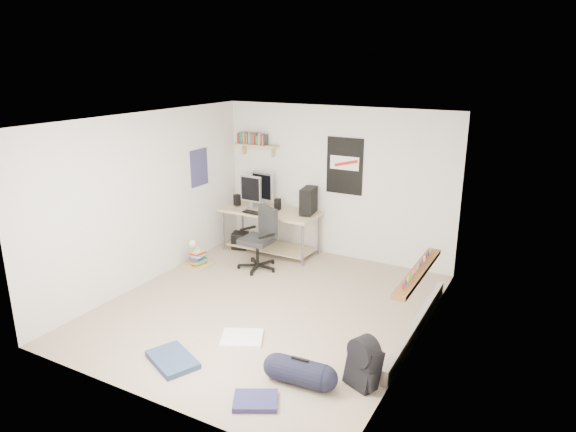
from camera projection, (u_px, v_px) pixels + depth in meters
The scene contains 26 objects.
floor at pixel (267, 307), 6.91m from camera, with size 4.00×4.50×0.01m, color gray.
ceiling at pixel (264, 119), 6.18m from camera, with size 4.00×4.50×0.01m, color white.
back_wall at pixel (336, 183), 8.44m from camera, with size 4.00×0.01×2.50m, color silver.
left_wall at pixel (148, 199), 7.47m from camera, with size 0.01×4.50×2.50m, color silver.
right_wall at pixel (422, 244), 5.63m from camera, with size 0.01×4.50×2.50m, color silver.
desk at pixel (270, 232), 8.79m from camera, with size 1.67×0.73×0.76m, color tan.
monitor_left at pixel (251, 195), 8.75m from camera, with size 0.41×0.10×0.45m, color #ABABB0.
monitor_right at pixel (262, 192), 8.85m from camera, with size 0.44×0.11×0.48m, color #98999D.
pc_tower at pixel (308, 201), 8.42m from camera, with size 0.19×0.41×0.43m, color black.
keyboard at pixel (254, 213), 8.47m from camera, with size 0.40×0.14×0.02m, color black.
speaker_left at pixel (237, 200), 8.91m from camera, with size 0.10×0.10×0.19m, color black.
speaker_right at pixel (278, 204), 8.65m from camera, with size 0.09×0.09×0.19m, color black.
office_chair at pixel (257, 239), 8.05m from camera, with size 0.65×0.65×0.99m, color black.
wall_shelf at pixel (257, 145), 8.85m from camera, with size 0.80×0.22×0.24m, color tan.
poster_back_wall at pixel (344, 166), 8.26m from camera, with size 0.62×0.03×0.92m, color black.
poster_left_wall at pixel (199, 168), 8.39m from camera, with size 0.02×0.42×0.60m, color navy.
window at pixel (425, 219), 5.85m from camera, with size 0.10×1.50×1.26m, color brown.
baseboard_heater at pixel (417, 326), 6.24m from camera, with size 0.08×2.50×0.18m, color #B7B2A8.
backpack at pixel (363, 367), 5.21m from camera, with size 0.32×0.26×0.43m, color black.
duffel_bag at pixel (300, 372), 5.23m from camera, with size 0.28×0.28×0.54m, color black.
tshirt at pixel (242, 338), 6.09m from camera, with size 0.49×0.41×0.04m, color white.
jeans_a at pixel (173, 360), 5.64m from camera, with size 0.61×0.39×0.07m, color navy.
jeans_b at pixel (256, 401), 4.97m from camera, with size 0.42×0.32×0.05m, color navy.
book_stack at pixel (197, 256), 8.29m from camera, with size 0.42×0.34×0.28m, color brown.
desk_lamp at pixel (197, 243), 8.20m from camera, with size 0.13×0.21×0.21m, color silver.
subwoofer at pixel (240, 241), 9.03m from camera, with size 0.26×0.26×0.29m, color black.
Camera 1 is at (3.25, -5.35, 3.19)m, focal length 32.00 mm.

